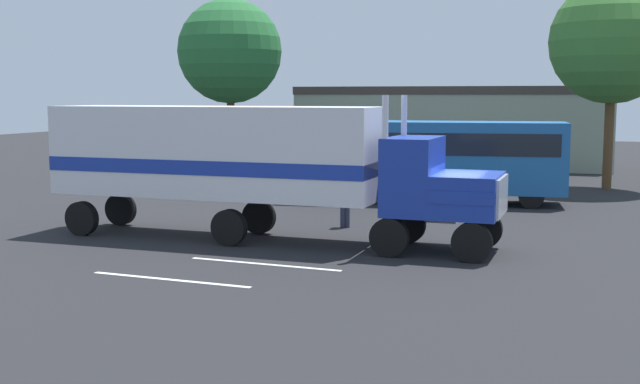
% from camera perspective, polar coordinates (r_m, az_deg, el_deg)
% --- Properties ---
extents(ground_plane, '(120.00, 120.00, 0.00)m').
position_cam_1_polar(ground_plane, '(23.59, 8.35, -4.12)').
color(ground_plane, '#232326').
extents(lane_stripe_near, '(4.40, 0.37, 0.01)m').
position_cam_1_polar(lane_stripe_near, '(21.43, -3.99, -5.17)').
color(lane_stripe_near, silver).
rests_on(lane_stripe_near, ground_plane).
extents(lane_stripe_mid, '(4.40, 0.33, 0.01)m').
position_cam_1_polar(lane_stripe_mid, '(19.97, -10.68, -6.18)').
color(lane_stripe_mid, silver).
rests_on(lane_stripe_mid, ground_plane).
extents(semi_truck, '(14.20, 2.93, 4.50)m').
position_cam_1_polar(semi_truck, '(24.78, -5.22, 2.35)').
color(semi_truck, '#193399').
rests_on(semi_truck, ground_plane).
extents(person_bystander, '(0.38, 0.48, 1.63)m').
position_cam_1_polar(person_bystander, '(27.13, 1.80, -0.69)').
color(person_bystander, '#2D3347').
rests_on(person_bystander, ground_plane).
extents(parked_bus, '(11.25, 4.03, 3.40)m').
position_cam_1_polar(parked_bus, '(33.69, 7.86, 2.75)').
color(parked_bus, '#1E5999').
rests_on(parked_bus, ground_plane).
extents(parked_car, '(4.65, 2.55, 1.57)m').
position_cam_1_polar(parked_car, '(39.71, -7.75, 1.56)').
color(parked_car, maroon).
rests_on(parked_car, ground_plane).
extents(tree_left, '(5.90, 5.90, 9.91)m').
position_cam_1_polar(tree_left, '(46.04, -6.46, 9.95)').
color(tree_left, brown).
rests_on(tree_left, ground_plane).
extents(tree_center, '(5.87, 5.87, 9.94)m').
position_cam_1_polar(tree_center, '(40.39, 20.20, 10.06)').
color(tree_center, brown).
rests_on(tree_center, ground_plane).
extents(building_backdrop, '(19.67, 6.23, 5.02)m').
position_cam_1_polar(building_backdrop, '(51.90, 9.48, 4.90)').
color(building_backdrop, gray).
rests_on(building_backdrop, ground_plane).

